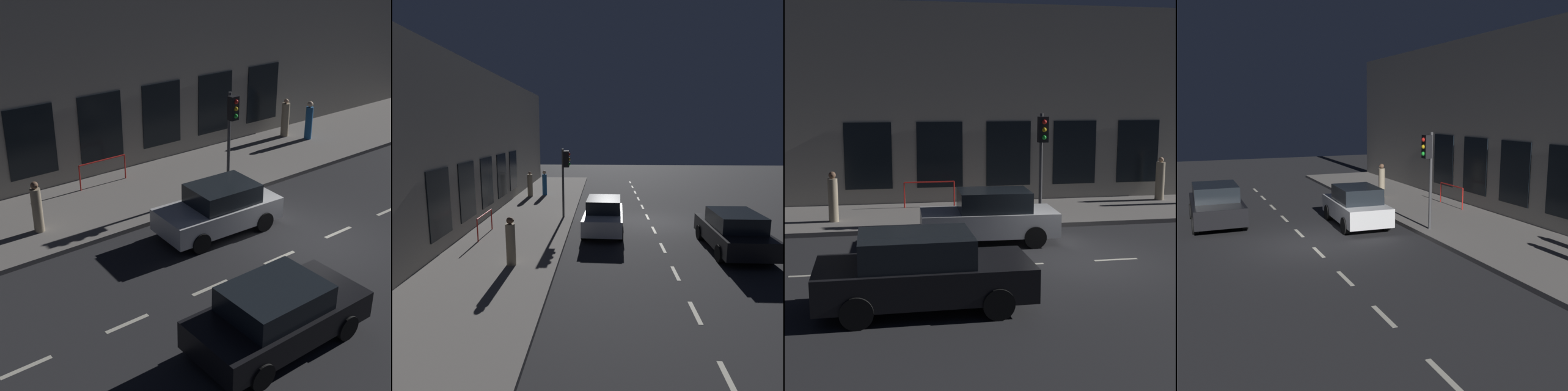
# 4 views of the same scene
# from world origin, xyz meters

# --- Properties ---
(ground_plane) EXTENTS (60.00, 60.00, 0.00)m
(ground_plane) POSITION_xyz_m (0.00, 0.00, 0.00)
(ground_plane) COLOR #28282B
(sidewalk) EXTENTS (4.50, 32.00, 0.15)m
(sidewalk) POSITION_xyz_m (6.25, 0.00, 0.07)
(sidewalk) COLOR gray
(sidewalk) RESTS_ON ground
(building_facade) EXTENTS (0.65, 32.00, 7.77)m
(building_facade) POSITION_xyz_m (8.80, 0.00, 3.88)
(building_facade) COLOR gray
(building_facade) RESTS_ON ground
(lane_centre_line) EXTENTS (0.12, 27.20, 0.01)m
(lane_centre_line) POSITION_xyz_m (0.00, -1.00, 0.00)
(lane_centre_line) COLOR beige
(lane_centre_line) RESTS_ON ground
(traffic_light) EXTENTS (0.46, 0.32, 3.59)m
(traffic_light) POSITION_xyz_m (4.39, -0.19, 2.76)
(traffic_light) COLOR #424244
(traffic_light) RESTS_ON sidewalk
(parked_car_0) EXTENTS (1.95, 4.04, 1.58)m
(parked_car_0) POSITION_xyz_m (2.40, 1.95, 0.79)
(parked_car_0) COLOR silver
(parked_car_0) RESTS_ON ground
(parked_car_1) EXTENTS (2.00, 4.39, 1.58)m
(parked_car_1) POSITION_xyz_m (-2.69, 4.37, 0.79)
(parked_car_1) COLOR black
(parked_car_1) RESTS_ON ground
(pedestrian_0) EXTENTS (0.33, 0.33, 1.69)m
(pedestrian_0) POSITION_xyz_m (5.56, 6.65, 0.94)
(pedestrian_0) COLOR gray
(pedestrian_0) RESTS_ON sidewalk
(red_railing) EXTENTS (0.05, 1.93, 0.97)m
(red_railing) POSITION_xyz_m (7.59, 3.25, 0.86)
(red_railing) COLOR red
(red_railing) RESTS_ON sidewalk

